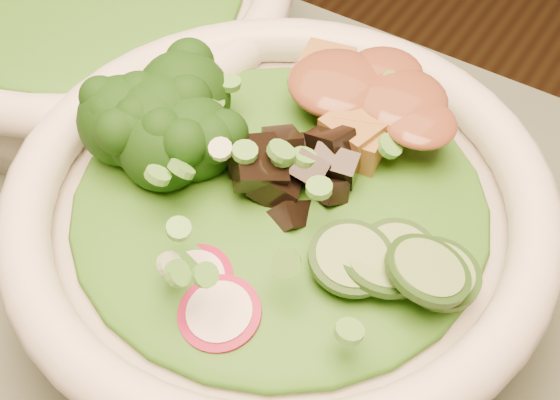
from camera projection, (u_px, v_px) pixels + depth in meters
The scene contains 10 objects.
salad_bowl at pixel (280, 225), 0.44m from camera, with size 0.30×0.30×0.08m.
side_bowl at pixel (94, 15), 0.57m from camera, with size 0.29×0.29×0.08m.
lettuce_bed at pixel (280, 199), 0.42m from camera, with size 0.23×0.23×0.03m, color #276515.
broccoli_florets at pixel (180, 120), 0.44m from camera, with size 0.09×0.08×0.05m, color black, non-canonical shape.
radish_slices at pixel (189, 284), 0.38m from camera, with size 0.12×0.05×0.02m, color maroon, non-canonical shape.
cucumber_slices at pixel (393, 253), 0.38m from camera, with size 0.08×0.08×0.04m, color #82BB67, non-canonical shape.
mushroom_heap at pixel (296, 164), 0.42m from camera, with size 0.08×0.08×0.05m, color black, non-canonical shape.
tofu_cubes at pixel (360, 112), 0.45m from camera, with size 0.10×0.07×0.04m, color olive, non-canonical shape.
peanut_sauce at pixel (362, 93), 0.44m from camera, with size 0.08×0.06×0.02m, color brown.
scallion_garnish at pixel (280, 164), 0.40m from camera, with size 0.22×0.22×0.03m, color #58AB3C, non-canonical shape.
Camera 1 is at (0.03, -0.08, 1.14)m, focal length 50.00 mm.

